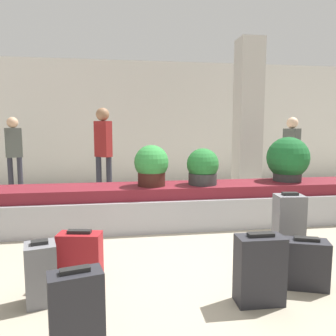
% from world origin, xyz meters
% --- Properties ---
extents(ground_plane, '(18.00, 18.00, 0.00)m').
position_xyz_m(ground_plane, '(0.00, 0.00, 0.00)').
color(ground_plane, '#9E937F').
extents(back_wall, '(18.00, 0.06, 3.20)m').
position_xyz_m(back_wall, '(0.00, 5.56, 1.60)').
color(back_wall, silver).
rests_on(back_wall, ground_plane).
extents(carousel, '(8.14, 0.88, 0.61)m').
position_xyz_m(carousel, '(0.00, 1.48, 0.29)').
color(carousel, '#9E9EA3').
rests_on(carousel, ground_plane).
extents(pillar, '(0.47, 0.47, 3.20)m').
position_xyz_m(pillar, '(1.87, 3.07, 1.60)').
color(pillar, beige).
rests_on(pillar, ground_plane).
extents(suitcase_0, '(0.42, 0.26, 0.52)m').
position_xyz_m(suitcase_0, '(-1.09, -0.27, 0.25)').
color(suitcase_0, maroon).
rests_on(suitcase_0, ground_plane).
extents(suitcase_1, '(0.30, 0.30, 0.54)m').
position_xyz_m(suitcase_1, '(-1.38, -0.56, 0.26)').
color(suitcase_1, slate).
rests_on(suitcase_1, ground_plane).
extents(suitcase_2, '(0.39, 0.22, 0.60)m').
position_xyz_m(suitcase_2, '(0.41, -0.83, 0.29)').
color(suitcase_2, '#232328').
rests_on(suitcase_2, ground_plane).
extents(suitcase_3, '(0.44, 0.33, 0.47)m').
position_xyz_m(suitcase_3, '(0.95, -0.64, 0.22)').
color(suitcase_3, '#232328').
rests_on(suitcase_3, ground_plane).
extents(suitcase_4, '(0.38, 0.26, 0.57)m').
position_xyz_m(suitcase_4, '(-1.01, -1.23, 0.27)').
color(suitcase_4, '#232328').
rests_on(suitcase_4, ground_plane).
extents(suitcase_6, '(0.31, 0.26, 0.78)m').
position_xyz_m(suitcase_6, '(1.06, -0.11, 0.38)').
color(suitcase_6, slate).
rests_on(suitcase_6, ground_plane).
extents(potted_plant_0, '(0.66, 0.66, 0.70)m').
position_xyz_m(potted_plant_0, '(1.94, 1.55, 0.95)').
color(potted_plant_0, '#2D2D2D').
rests_on(potted_plant_0, carousel).
extents(potted_plant_1, '(0.48, 0.48, 0.54)m').
position_xyz_m(potted_plant_1, '(0.51, 1.42, 0.87)').
color(potted_plant_1, '#2D2D2D').
rests_on(potted_plant_1, carousel).
extents(potted_plant_2, '(0.50, 0.50, 0.60)m').
position_xyz_m(potted_plant_2, '(-0.25, 1.43, 0.91)').
color(potted_plant_2, '#381914').
rests_on(potted_plant_2, carousel).
extents(traveler_0, '(0.36, 0.34, 1.85)m').
position_xyz_m(traveler_0, '(-1.02, 3.29, 1.13)').
color(traveler_0, '#282833').
rests_on(traveler_0, ground_plane).
extents(traveler_1, '(0.37, 0.30, 1.69)m').
position_xyz_m(traveler_1, '(-2.99, 4.32, 1.01)').
color(traveler_1, '#282833').
rests_on(traveler_1, ground_plane).
extents(traveler_2, '(0.31, 0.37, 1.68)m').
position_xyz_m(traveler_2, '(2.88, 3.14, 1.00)').
color(traveler_2, '#282833').
rests_on(traveler_2, ground_plane).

